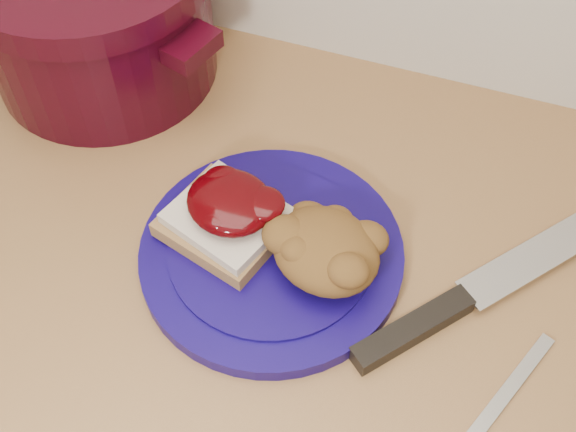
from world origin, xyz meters
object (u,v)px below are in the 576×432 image
(chef_knife, at_px, (452,306))
(butter_knife, at_px, (501,400))
(plate, at_px, (272,254))
(dutch_oven, at_px, (96,14))

(chef_knife, height_order, butter_knife, chef_knife)
(plate, xyz_separation_m, dutch_oven, (-0.28, 0.19, 0.07))
(plate, xyz_separation_m, chef_knife, (0.18, 0.00, 0.00))
(plate, distance_m, dutch_oven, 0.35)
(chef_knife, height_order, dutch_oven, dutch_oven)
(chef_knife, relative_size, butter_knife, 1.74)
(butter_knife, bearing_deg, plate, 95.91)
(chef_knife, distance_m, dutch_oven, 0.50)
(plate, relative_size, chef_knife, 0.92)
(chef_knife, bearing_deg, butter_knife, -101.42)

